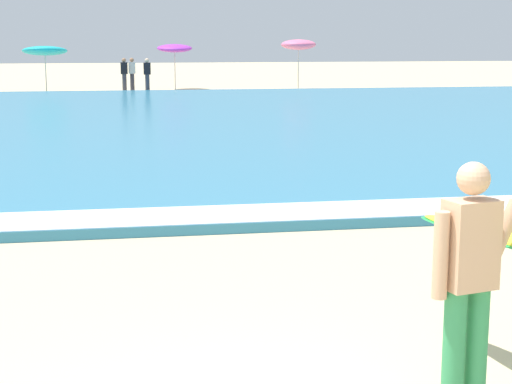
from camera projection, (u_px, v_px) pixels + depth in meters
name	position (u px, v px, depth m)	size (l,w,h in m)	color
sea	(151.00, 122.00, 24.20)	(120.00, 28.00, 0.14)	teal
surf_foam	(196.00, 215.00, 11.21)	(120.00, 1.15, 0.01)	white
surfer_with_board	(500.00, 262.00, 5.54)	(1.22, 2.60, 1.73)	#338E56
beach_umbrella_1	(45.00, 51.00, 38.16)	(2.06, 2.09, 2.21)	beige
beach_umbrella_2	(175.00, 48.00, 40.19)	(1.71, 1.73, 2.25)	beige
beach_umbrella_3	(298.00, 45.00, 40.26)	(1.71, 1.71, 2.43)	beige
beachgoer_near_row_left	(124.00, 74.00, 38.36)	(0.32, 0.20, 1.58)	#383842
beachgoer_near_row_mid	(147.00, 74.00, 37.88)	(0.32, 0.20, 1.58)	#383842
beachgoer_near_row_right	(132.00, 74.00, 38.81)	(0.32, 0.20, 1.58)	#383842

